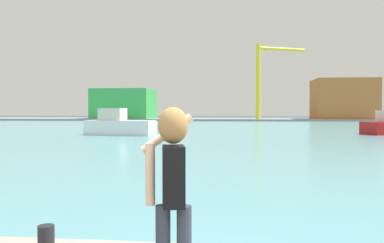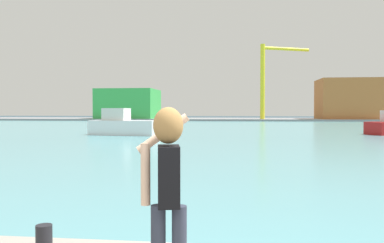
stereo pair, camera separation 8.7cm
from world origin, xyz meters
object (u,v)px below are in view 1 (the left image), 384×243
Objects in this scene: warehouse_right at (343,99)px; port_crane at (264,73)px; harbor_bollard at (46,239)px; warehouse_left at (124,104)px; person_photographer at (172,179)px; boat_moored at (119,125)px.

warehouse_right is 0.79× the size of port_crane.
warehouse_right reaches higher than harbor_bollard.
warehouse_left is 33.35m from port_crane.
person_photographer is 0.11× the size of port_crane.
person_photographer is 0.14× the size of warehouse_right.
port_crane is at bearing 84.26° from harbor_bollard.
warehouse_right is (25.98, 87.25, 4.06)m from harbor_bollard.
boat_moored is at bearing 5.72° from person_photographer.
person_photographer reaches higher than harbor_bollard.
warehouse_left is at bearing 173.00° from port_crane.
port_crane is (-17.53, -3.16, 5.60)m from warehouse_right.
boat_moored is at bearing -107.76° from port_crane.
harbor_bollard is 0.02× the size of warehouse_left.
person_photographer is at bearing -105.41° from warehouse_right.
warehouse_right is at bearing 10.20° from port_crane.
boat_moored is at bearing -121.63° from warehouse_right.
port_crane reaches higher than warehouse_left.
person_photographer is at bearing -73.90° from warehouse_left.
boat_moored is 65.74m from warehouse_right.
person_photographer is 91.49m from warehouse_right.
warehouse_left is 1.04× the size of warehouse_right.
harbor_bollard is 0.03× the size of warehouse_right.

